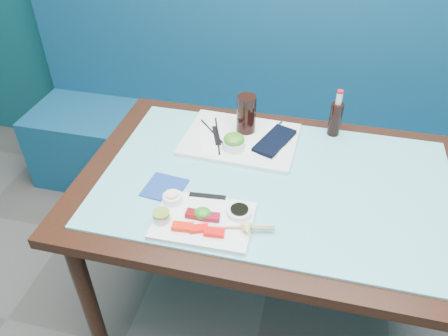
% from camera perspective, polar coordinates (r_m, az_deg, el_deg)
% --- Properties ---
extents(booth_bench, '(3.00, 0.56, 1.17)m').
position_cam_1_polar(booth_bench, '(2.45, 8.92, 3.85)').
color(booth_bench, navy).
rests_on(booth_bench, ground).
extents(dining_table, '(1.40, 0.90, 0.75)m').
position_cam_1_polar(dining_table, '(1.61, 6.54, -4.07)').
color(dining_table, black).
rests_on(dining_table, ground).
extents(glass_top, '(1.22, 0.76, 0.01)m').
position_cam_1_polar(glass_top, '(1.56, 6.77, -1.70)').
color(glass_top, '#6AC8D4').
rests_on(glass_top, dining_table).
extents(sashimi_plate, '(0.31, 0.23, 0.02)m').
position_cam_1_polar(sashimi_plate, '(1.39, -2.71, -6.89)').
color(sashimi_plate, white).
rests_on(sashimi_plate, glass_top).
extents(salmon_left, '(0.07, 0.04, 0.02)m').
position_cam_1_polar(salmon_left, '(1.35, -5.42, -7.65)').
color(salmon_left, '#FF1F0A').
rests_on(salmon_left, sashimi_plate).
extents(salmon_mid, '(0.06, 0.05, 0.01)m').
position_cam_1_polar(salmon_mid, '(1.34, -3.31, -7.91)').
color(salmon_mid, '#FF130A').
rests_on(salmon_mid, sashimi_plate).
extents(salmon_right, '(0.06, 0.04, 0.02)m').
position_cam_1_polar(salmon_right, '(1.33, -1.28, -8.42)').
color(salmon_right, '#FF0C0A').
rests_on(salmon_right, sashimi_plate).
extents(tuna_left, '(0.06, 0.03, 0.02)m').
position_cam_1_polar(tuna_left, '(1.38, -3.87, -6.04)').
color(tuna_left, maroon).
rests_on(tuna_left, sashimi_plate).
extents(tuna_right, '(0.06, 0.04, 0.02)m').
position_cam_1_polar(tuna_right, '(1.37, -1.66, -6.44)').
color(tuna_right, maroon).
rests_on(tuna_right, sashimi_plate).
extents(seaweed_garnish, '(0.06, 0.06, 0.03)m').
position_cam_1_polar(seaweed_garnish, '(1.38, -2.82, -5.89)').
color(seaweed_garnish, '#2B871F').
rests_on(seaweed_garnish, sashimi_plate).
extents(ramekin_wasabi, '(0.07, 0.07, 0.02)m').
position_cam_1_polar(ramekin_wasabi, '(1.38, -8.15, -6.40)').
color(ramekin_wasabi, silver).
rests_on(ramekin_wasabi, sashimi_plate).
extents(wasabi_fill, '(0.06, 0.06, 0.01)m').
position_cam_1_polar(wasabi_fill, '(1.37, -8.22, -5.90)').
color(wasabi_fill, olive).
rests_on(wasabi_fill, ramekin_wasabi).
extents(ramekin_ginger, '(0.07, 0.07, 0.03)m').
position_cam_1_polar(ramekin_ginger, '(1.44, -6.75, -3.95)').
color(ramekin_ginger, white).
rests_on(ramekin_ginger, sashimi_plate).
extents(ginger_fill, '(0.05, 0.05, 0.01)m').
position_cam_1_polar(ginger_fill, '(1.43, -6.80, -3.43)').
color(ginger_fill, '#FFE5D1').
rests_on(ginger_fill, ramekin_ginger).
extents(soy_dish, '(0.10, 0.10, 0.02)m').
position_cam_1_polar(soy_dish, '(1.39, 2.02, -5.72)').
color(soy_dish, white).
rests_on(soy_dish, sashimi_plate).
extents(soy_fill, '(0.08, 0.08, 0.01)m').
position_cam_1_polar(soy_fill, '(1.38, 2.03, -5.40)').
color(soy_fill, black).
rests_on(soy_fill, soy_dish).
extents(lemon_wedge, '(0.05, 0.04, 0.04)m').
position_cam_1_polar(lemon_wedge, '(1.32, 3.02, -8.01)').
color(lemon_wedge, '#FAED76').
rests_on(lemon_wedge, sashimi_plate).
extents(chopstick_sleeve, '(0.12, 0.03, 0.00)m').
position_cam_1_polar(chopstick_sleeve, '(1.46, -2.17, -3.66)').
color(chopstick_sleeve, black).
rests_on(chopstick_sleeve, sashimi_plate).
extents(wooden_chopstick_a, '(0.23, 0.07, 0.01)m').
position_cam_1_polar(wooden_chopstick_a, '(1.35, 1.65, -7.75)').
color(wooden_chopstick_a, '#A9834F').
rests_on(wooden_chopstick_a, sashimi_plate).
extents(wooden_chopstick_b, '(0.21, 0.05, 0.01)m').
position_cam_1_polar(wooden_chopstick_b, '(1.35, 2.07, -7.83)').
color(wooden_chopstick_b, '#A28B4C').
rests_on(wooden_chopstick_b, sashimi_plate).
extents(serving_tray, '(0.45, 0.34, 0.02)m').
position_cam_1_polar(serving_tray, '(1.73, 2.16, 3.75)').
color(serving_tray, white).
rests_on(serving_tray, glass_top).
extents(paper_placemat, '(0.37, 0.31, 0.00)m').
position_cam_1_polar(paper_placemat, '(1.73, 2.16, 3.99)').
color(paper_placemat, white).
rests_on(paper_placemat, serving_tray).
extents(seaweed_bowl, '(0.11, 0.11, 0.03)m').
position_cam_1_polar(seaweed_bowl, '(1.66, 1.31, 3.08)').
color(seaweed_bowl, white).
rests_on(seaweed_bowl, serving_tray).
extents(seaweed_salad, '(0.09, 0.09, 0.04)m').
position_cam_1_polar(seaweed_salad, '(1.64, 1.32, 3.80)').
color(seaweed_salad, '#408B20').
rests_on(seaweed_salad, seaweed_bowl).
extents(cola_glass, '(0.10, 0.10, 0.16)m').
position_cam_1_polar(cola_glass, '(1.73, 2.93, 7.06)').
color(cola_glass, black).
rests_on(cola_glass, serving_tray).
extents(navy_pouch, '(0.15, 0.22, 0.02)m').
position_cam_1_polar(navy_pouch, '(1.71, 6.62, 3.57)').
color(navy_pouch, black).
rests_on(navy_pouch, serving_tray).
extents(fork, '(0.04, 0.08, 0.01)m').
position_cam_1_polar(fork, '(1.79, 6.91, 5.38)').
color(fork, silver).
rests_on(fork, serving_tray).
extents(black_chopstick_a, '(0.17, 0.20, 0.01)m').
position_cam_1_polar(black_chopstick_a, '(1.73, -1.11, 4.31)').
color(black_chopstick_a, black).
rests_on(black_chopstick_a, serving_tray).
extents(black_chopstick_b, '(0.08, 0.25, 0.01)m').
position_cam_1_polar(black_chopstick_b, '(1.73, -0.86, 4.28)').
color(black_chopstick_b, black).
rests_on(black_chopstick_b, serving_tray).
extents(tray_sleeve, '(0.07, 0.13, 0.00)m').
position_cam_1_polar(tray_sleeve, '(1.73, -0.98, 4.25)').
color(tray_sleeve, black).
rests_on(tray_sleeve, serving_tray).
extents(cola_bottle_body, '(0.06, 0.06, 0.14)m').
position_cam_1_polar(cola_bottle_body, '(1.79, 14.34, 6.20)').
color(cola_bottle_body, black).
rests_on(cola_bottle_body, glass_top).
extents(cola_bottle_neck, '(0.03, 0.03, 0.05)m').
position_cam_1_polar(cola_bottle_neck, '(1.75, 14.81, 8.78)').
color(cola_bottle_neck, silver).
rests_on(cola_bottle_neck, cola_bottle_body).
extents(cola_bottle_cap, '(0.03, 0.03, 0.01)m').
position_cam_1_polar(cola_bottle_cap, '(1.74, 14.97, 9.59)').
color(cola_bottle_cap, red).
rests_on(cola_bottle_cap, cola_bottle_neck).
extents(blue_napkin, '(0.14, 0.14, 0.01)m').
position_cam_1_polar(blue_napkin, '(1.52, -7.76, -2.56)').
color(blue_napkin, navy).
rests_on(blue_napkin, glass_top).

